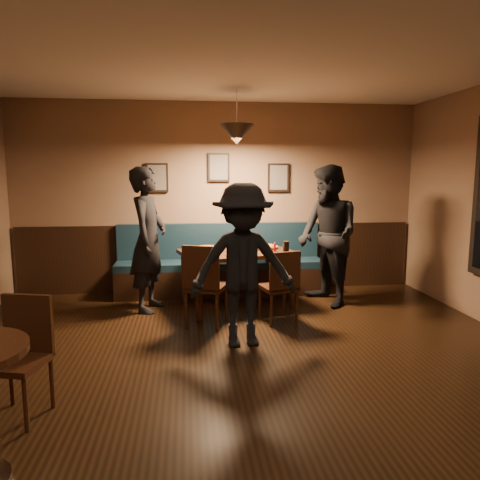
{
  "coord_description": "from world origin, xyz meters",
  "views": [
    {
      "loc": [
        -0.47,
        -3.31,
        1.76
      ],
      "look_at": [
        0.17,
        2.18,
        0.95
      ],
      "focal_mm": 34.05,
      "sensor_mm": 36.0,
      "label": 1
    }
  ],
  "objects_px": {
    "diner_left": "(148,240)",
    "tabasco_bottle": "(275,246)",
    "diner_right": "(328,236)",
    "dining_table": "(237,279)",
    "cafe_chair_far": "(16,360)",
    "chair_near_left": "(207,285)",
    "chair_near_right": "(278,286)",
    "soda_glass": "(286,248)",
    "booth_bench": "(220,261)",
    "diner_front": "(243,266)"
  },
  "relations": [
    {
      "from": "chair_near_right",
      "to": "dining_table",
      "type": "bearing_deg",
      "value": 108.6
    },
    {
      "from": "dining_table",
      "to": "cafe_chair_far",
      "type": "relative_size",
      "value": 1.61
    },
    {
      "from": "booth_bench",
      "to": "diner_front",
      "type": "bearing_deg",
      "value": -87.61
    },
    {
      "from": "chair_near_right",
      "to": "diner_front",
      "type": "height_order",
      "value": "diner_front"
    },
    {
      "from": "diner_front",
      "to": "cafe_chair_far",
      "type": "xyz_separation_m",
      "value": [
        -1.79,
        -1.24,
        -0.4
      ]
    },
    {
      "from": "chair_near_right",
      "to": "diner_front",
      "type": "bearing_deg",
      "value": -140.43
    },
    {
      "from": "diner_right",
      "to": "chair_near_right",
      "type": "bearing_deg",
      "value": -66.1
    },
    {
      "from": "diner_right",
      "to": "diner_front",
      "type": "height_order",
      "value": "diner_right"
    },
    {
      "from": "chair_near_left",
      "to": "diner_left",
      "type": "xyz_separation_m",
      "value": [
        -0.71,
        0.7,
        0.44
      ]
    },
    {
      "from": "cafe_chair_far",
      "to": "chair_near_right",
      "type": "bearing_deg",
      "value": -125.49
    },
    {
      "from": "diner_left",
      "to": "tabasco_bottle",
      "type": "height_order",
      "value": "diner_left"
    },
    {
      "from": "booth_bench",
      "to": "tabasco_bottle",
      "type": "bearing_deg",
      "value": -49.26
    },
    {
      "from": "diner_right",
      "to": "cafe_chair_far",
      "type": "bearing_deg",
      "value": -64.84
    },
    {
      "from": "dining_table",
      "to": "soda_glass",
      "type": "bearing_deg",
      "value": -42.62
    },
    {
      "from": "dining_table",
      "to": "diner_right",
      "type": "height_order",
      "value": "diner_right"
    },
    {
      "from": "diner_right",
      "to": "cafe_chair_far",
      "type": "height_order",
      "value": "diner_right"
    },
    {
      "from": "chair_near_left",
      "to": "diner_left",
      "type": "relative_size",
      "value": 0.53
    },
    {
      "from": "booth_bench",
      "to": "chair_near_right",
      "type": "relative_size",
      "value": 3.44
    },
    {
      "from": "diner_left",
      "to": "soda_glass",
      "type": "bearing_deg",
      "value": -86.38
    },
    {
      "from": "tabasco_bottle",
      "to": "chair_near_right",
      "type": "bearing_deg",
      "value": -96.37
    },
    {
      "from": "diner_front",
      "to": "chair_near_left",
      "type": "bearing_deg",
      "value": 114.35
    },
    {
      "from": "dining_table",
      "to": "diner_left",
      "type": "relative_size",
      "value": 0.76
    },
    {
      "from": "soda_glass",
      "to": "tabasco_bottle",
      "type": "relative_size",
      "value": 1.26
    },
    {
      "from": "chair_near_left",
      "to": "diner_right",
      "type": "bearing_deg",
      "value": 43.5
    },
    {
      "from": "chair_near_right",
      "to": "diner_left",
      "type": "bearing_deg",
      "value": 142.82
    },
    {
      "from": "diner_right",
      "to": "chair_near_left",
      "type": "bearing_deg",
      "value": -82.17
    },
    {
      "from": "dining_table",
      "to": "diner_left",
      "type": "bearing_deg",
      "value": 164.8
    },
    {
      "from": "diner_right",
      "to": "tabasco_bottle",
      "type": "height_order",
      "value": "diner_right"
    },
    {
      "from": "diner_right",
      "to": "dining_table",
      "type": "bearing_deg",
      "value": -105.44
    },
    {
      "from": "tabasco_bottle",
      "to": "dining_table",
      "type": "bearing_deg",
      "value": 169.81
    },
    {
      "from": "tabasco_bottle",
      "to": "soda_glass",
      "type": "bearing_deg",
      "value": -65.32
    },
    {
      "from": "diner_front",
      "to": "soda_glass",
      "type": "height_order",
      "value": "diner_front"
    },
    {
      "from": "dining_table",
      "to": "tabasco_bottle",
      "type": "height_order",
      "value": "tabasco_bottle"
    },
    {
      "from": "chair_near_left",
      "to": "cafe_chair_far",
      "type": "relative_size",
      "value": 1.11
    },
    {
      "from": "diner_left",
      "to": "cafe_chair_far",
      "type": "distance_m",
      "value": 2.74
    },
    {
      "from": "booth_bench",
      "to": "diner_left",
      "type": "xyz_separation_m",
      "value": [
        -0.97,
        -0.67,
        0.42
      ]
    },
    {
      "from": "tabasco_bottle",
      "to": "cafe_chair_far",
      "type": "height_order",
      "value": "tabasco_bottle"
    },
    {
      "from": "booth_bench",
      "to": "dining_table",
      "type": "relative_size",
      "value": 2.13
    },
    {
      "from": "dining_table",
      "to": "soda_glass",
      "type": "height_order",
      "value": "soda_glass"
    },
    {
      "from": "chair_near_right",
      "to": "cafe_chair_far",
      "type": "height_order",
      "value": "cafe_chair_far"
    },
    {
      "from": "soda_glass",
      "to": "tabasco_bottle",
      "type": "height_order",
      "value": "soda_glass"
    },
    {
      "from": "chair_near_left",
      "to": "diner_left",
      "type": "distance_m",
      "value": 1.09
    },
    {
      "from": "booth_bench",
      "to": "chair_near_right",
      "type": "bearing_deg",
      "value": -65.91
    },
    {
      "from": "booth_bench",
      "to": "diner_right",
      "type": "relative_size",
      "value": 1.6
    },
    {
      "from": "chair_near_right",
      "to": "tabasco_bottle",
      "type": "distance_m",
      "value": 0.68
    },
    {
      "from": "diner_front",
      "to": "tabasco_bottle",
      "type": "height_order",
      "value": "diner_front"
    },
    {
      "from": "diner_right",
      "to": "soda_glass",
      "type": "height_order",
      "value": "diner_right"
    },
    {
      "from": "chair_near_left",
      "to": "chair_near_right",
      "type": "relative_size",
      "value": 1.11
    },
    {
      "from": "diner_left",
      "to": "diner_right",
      "type": "relative_size",
      "value": 0.98
    },
    {
      "from": "chair_near_right",
      "to": "tabasco_bottle",
      "type": "relative_size",
      "value": 6.75
    }
  ]
}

